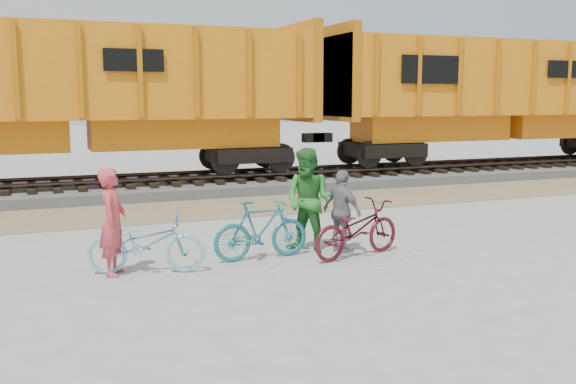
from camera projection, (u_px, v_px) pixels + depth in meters
name	position (u px, v px, depth m)	size (l,w,h in m)	color
ground	(304.00, 257.00, 11.54)	(120.00, 120.00, 0.00)	#9E9E99
gravel_strip	(221.00, 208.00, 16.59)	(120.00, 3.00, 0.02)	#8A7B55
ballast_bed	(190.00, 186.00, 19.79)	(120.00, 4.00, 0.30)	slate
track	(190.00, 175.00, 19.75)	(120.00, 2.60, 0.24)	black
hopper_car_center	(77.00, 92.00, 18.21)	(14.00, 3.13, 4.65)	black
hopper_car_right	(503.00, 93.00, 23.67)	(14.00, 3.13, 4.65)	black
bicycle_blue	(146.00, 243.00, 10.42)	(0.66, 1.90, 1.00)	#7FC4DC
bicycle_teal	(261.00, 230.00, 11.32)	(0.50, 1.77, 1.06)	#1F7076
bicycle_maroon	(357.00, 229.00, 11.50)	(0.67, 1.94, 1.02)	#54121B
person_solo	(113.00, 221.00, 10.28)	(0.64, 0.42, 1.75)	#D33E45
person_man	(309.00, 200.00, 11.81)	(0.94, 0.73, 1.93)	#2B762B
person_woman	(342.00, 211.00, 11.79)	(0.90, 0.37, 1.54)	slate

